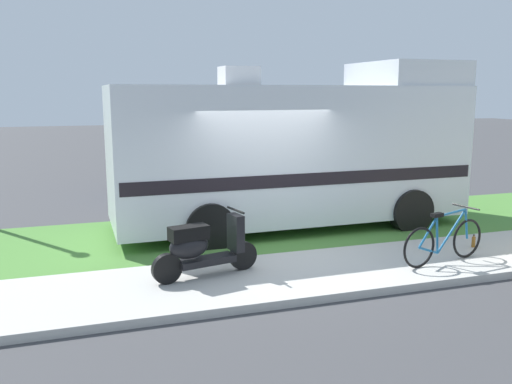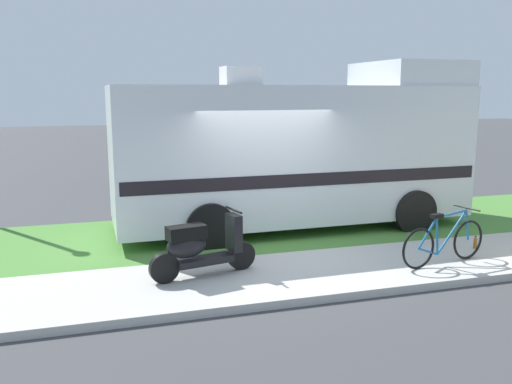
{
  "view_description": "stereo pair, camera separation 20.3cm",
  "coord_description": "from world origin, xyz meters",
  "px_view_note": "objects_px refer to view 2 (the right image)",
  "views": [
    {
      "loc": [
        -3.1,
        -8.41,
        2.81
      ],
      "look_at": [
        -0.26,
        0.3,
        1.1
      ],
      "focal_mm": 37.6,
      "sensor_mm": 36.0,
      "label": 1
    },
    {
      "loc": [
        -2.9,
        -8.47,
        2.81
      ],
      "look_at": [
        -0.26,
        0.3,
        1.1
      ],
      "focal_mm": 37.6,
      "sensor_mm": 36.0,
      "label": 2
    }
  ],
  "objects_px": {
    "motorhome_rv": "(297,151)",
    "pickup_truck_near": "(217,158)",
    "scooter": "(200,247)",
    "bottle_green": "(475,243)",
    "bicycle": "(444,241)"
  },
  "relations": [
    {
      "from": "motorhome_rv",
      "to": "pickup_truck_near",
      "type": "bearing_deg",
      "value": 98.0
    },
    {
      "from": "scooter",
      "to": "pickup_truck_near",
      "type": "height_order",
      "value": "pickup_truck_near"
    },
    {
      "from": "scooter",
      "to": "bottle_green",
      "type": "distance_m",
      "value": 4.89
    },
    {
      "from": "bicycle",
      "to": "pickup_truck_near",
      "type": "distance_m",
      "value": 8.04
    },
    {
      "from": "bottle_green",
      "to": "pickup_truck_near",
      "type": "bearing_deg",
      "value": 112.4
    },
    {
      "from": "scooter",
      "to": "pickup_truck_near",
      "type": "relative_size",
      "value": 0.32
    },
    {
      "from": "bicycle",
      "to": "pickup_truck_near",
      "type": "relative_size",
      "value": 0.33
    },
    {
      "from": "scooter",
      "to": "bottle_green",
      "type": "xyz_separation_m",
      "value": [
        4.88,
        0.04,
        -0.36
      ]
    },
    {
      "from": "scooter",
      "to": "bottle_green",
      "type": "height_order",
      "value": "scooter"
    },
    {
      "from": "scooter",
      "to": "bottle_green",
      "type": "relative_size",
      "value": 7.25
    },
    {
      "from": "bicycle",
      "to": "pickup_truck_near",
      "type": "height_order",
      "value": "pickup_truck_near"
    },
    {
      "from": "pickup_truck_near",
      "to": "motorhome_rv",
      "type": "bearing_deg",
      "value": -82.0
    },
    {
      "from": "motorhome_rv",
      "to": "pickup_truck_near",
      "type": "distance_m",
      "value": 4.66
    },
    {
      "from": "pickup_truck_near",
      "to": "bottle_green",
      "type": "relative_size",
      "value": 22.87
    },
    {
      "from": "pickup_truck_near",
      "to": "scooter",
      "type": "bearing_deg",
      "value": -104.65
    }
  ]
}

